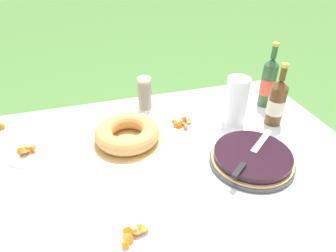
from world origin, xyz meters
name	(u,v)px	position (x,y,z in m)	size (l,w,h in m)	color
garden_table	(160,174)	(0.00, 0.00, 0.63)	(1.75, 1.20, 0.68)	brown
tablecloth	(160,167)	(0.00, 0.00, 0.67)	(1.76, 1.21, 0.10)	white
berry_tart	(252,158)	(0.37, -0.10, 0.71)	(0.35, 0.35, 0.06)	#38383D
serving_knife	(250,155)	(0.35, -0.12, 0.75)	(0.31, 0.25, 0.01)	silver
bundt_cake	(127,133)	(-0.10, 0.20, 0.73)	(0.32, 0.32, 0.09)	tan
cup_stack	(145,94)	(0.04, 0.45, 0.78)	(0.07, 0.07, 0.19)	beige
cider_bottle_green	(268,82)	(0.69, 0.32, 0.82)	(0.08, 0.08, 0.35)	#2D562D
cider_bottle_amber	(277,102)	(0.63, 0.15, 0.80)	(0.08, 0.08, 0.32)	brown
snack_plate_near	(29,152)	(-0.53, 0.22, 0.70)	(0.20, 0.20, 0.06)	white
snack_plate_left	(0,133)	(-0.67, 0.42, 0.70)	(0.23, 0.23, 0.06)	white
snack_plate_right	(183,125)	(0.18, 0.24, 0.70)	(0.20, 0.20, 0.05)	white
snack_plate_far	(133,234)	(-0.17, -0.32, 0.70)	(0.23, 0.23, 0.05)	white
paper_towel_roll	(236,101)	(0.45, 0.21, 0.81)	(0.11, 0.11, 0.24)	white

